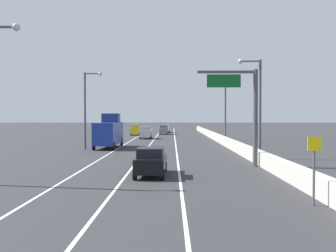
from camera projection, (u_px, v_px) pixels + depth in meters
ground_plane at (166, 138)px, 68.15m from camera, size 320.00×320.00×0.00m
lane_stripe_left at (130, 141)px, 59.21m from camera, size 0.16×130.00×0.00m
lane_stripe_center at (153, 141)px, 59.17m from camera, size 0.16×130.00×0.00m
lane_stripe_right at (175, 141)px, 59.13m from camera, size 0.16×130.00×0.00m
jersey_barrier_right at (233, 145)px, 44.05m from camera, size 0.60×120.00×1.10m
overhead_sign_gantry at (246, 105)px, 29.24m from camera, size 4.68×0.36×7.50m
speed_advisory_sign at (314, 165)px, 16.37m from camera, size 0.60×0.11×3.00m
lamp_post_right_second at (257, 101)px, 34.42m from camera, size 2.14×0.44×9.09m
lamp_post_right_third at (223, 106)px, 53.80m from camera, size 2.14×0.44×9.09m
lamp_post_left_mid at (87, 104)px, 44.49m from camera, size 2.14×0.44×9.09m
car_white_0 at (166, 129)px, 89.57m from camera, size 2.06×4.30×1.87m
car_yellow_1 at (136, 130)px, 77.18m from camera, size 1.94×4.40×2.12m
car_black_2 at (151, 161)px, 24.76m from camera, size 2.02×4.70×1.86m
car_gray_3 at (164, 130)px, 81.38m from camera, size 1.89×4.71×2.00m
car_silver_4 at (146, 133)px, 65.32m from camera, size 1.88×4.60×2.08m
box_truck at (109, 132)px, 46.24m from camera, size 2.59×7.70×4.22m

